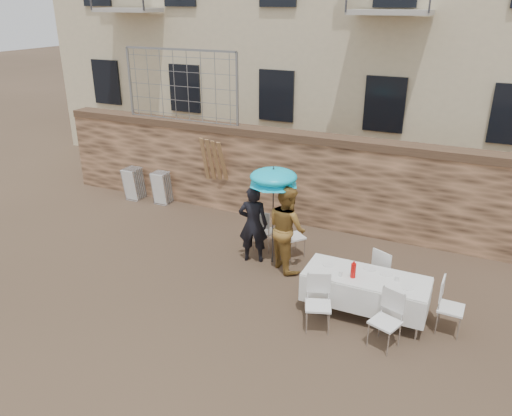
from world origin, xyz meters
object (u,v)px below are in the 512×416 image
at_px(soda_bottle, 353,270).
at_px(chair_stack_right, 165,186).
at_px(man_suit, 253,224).
at_px(couple_chair_right, 294,235).
at_px(table_chair_side, 451,307).
at_px(chair_stack_left, 138,181).
at_px(table_chair_back, 386,272).
at_px(woman_dress, 287,228).
at_px(table_chair_front_left, 318,304).
at_px(table_chair_front_right, 385,321).
at_px(umbrella, 273,180).
at_px(couple_chair_left, 264,229).
at_px(banquet_table, 366,278).

xyz_separation_m(soda_bottle, chair_stack_right, (-6.00, 3.17, -0.45)).
distance_m(man_suit, couple_chair_right, 0.96).
height_order(table_chair_side, chair_stack_left, table_chair_side).
xyz_separation_m(table_chair_back, chair_stack_right, (-6.40, 2.22, -0.02)).
bearing_deg(woman_dress, table_chair_front_left, 164.48).
bearing_deg(woman_dress, table_chair_side, -156.57).
height_order(couple_chair_right, table_chair_front_right, same).
bearing_deg(table_chair_side, umbrella, 76.63).
relative_size(couple_chair_left, table_chair_front_left, 1.00).
height_order(couple_chair_left, table_chair_front_left, same).
height_order(man_suit, umbrella, umbrella).
relative_size(man_suit, couple_chair_right, 1.74).
height_order(man_suit, banquet_table, man_suit).
relative_size(couple_chair_right, table_chair_front_left, 1.00).
distance_m(woman_dress, soda_bottle, 2.01).
relative_size(woman_dress, couple_chair_right, 1.86).
bearing_deg(table_chair_front_left, couple_chair_left, 111.73).
bearing_deg(chair_stack_left, woman_dress, -21.14).
xyz_separation_m(woman_dress, banquet_table, (1.85, -0.99, -0.16)).
relative_size(soda_bottle, table_chair_front_left, 0.27).
relative_size(woman_dress, soda_bottle, 6.88).
height_order(umbrella, couple_chair_left, umbrella).
bearing_deg(chair_stack_left, soda_bottle, -24.65).
relative_size(woman_dress, chair_stack_left, 1.95).
xyz_separation_m(couple_chair_left, table_chair_front_right, (3.10, -2.29, 0.00)).
distance_m(couple_chair_right, table_chair_front_left, 2.63).
relative_size(couple_chair_left, table_chair_back, 1.00).
height_order(man_suit, soda_bottle, man_suit).
relative_size(couple_chair_right, banquet_table, 0.46).
relative_size(umbrella, table_chair_front_right, 2.03).
xyz_separation_m(table_chair_front_left, chair_stack_left, (-6.50, 3.77, -0.02)).
bearing_deg(couple_chair_left, table_chair_side, 156.89).
distance_m(man_suit, soda_bottle, 2.66).
xyz_separation_m(man_suit, couple_chair_right, (0.70, 0.55, -0.36)).
distance_m(man_suit, table_chair_front_left, 2.68).
distance_m(couple_chair_left, table_chair_side, 4.25).
xyz_separation_m(man_suit, table_chair_side, (4.00, -0.89, -0.36)).
relative_size(woman_dress, table_chair_back, 1.86).
height_order(couple_chair_right, banquet_table, couple_chair_right).
bearing_deg(couple_chair_right, couple_chair_left, 38.75).
height_order(table_chair_front_left, chair_stack_left, table_chair_front_left).
bearing_deg(table_chair_front_right, table_chair_side, 63.10).
bearing_deg(chair_stack_left, man_suit, -24.28).
relative_size(umbrella, table_chair_front_left, 2.03).
bearing_deg(table_chair_front_right, chair_stack_right, 170.40).
xyz_separation_m(umbrella, table_chair_front_left, (1.60, -1.84, -1.36)).
bearing_deg(chair_stack_right, couple_chair_right, -18.99).
bearing_deg(man_suit, table_chair_side, 150.56).
height_order(couple_chair_left, soda_bottle, soda_bottle).
relative_size(umbrella, table_chair_back, 2.03).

